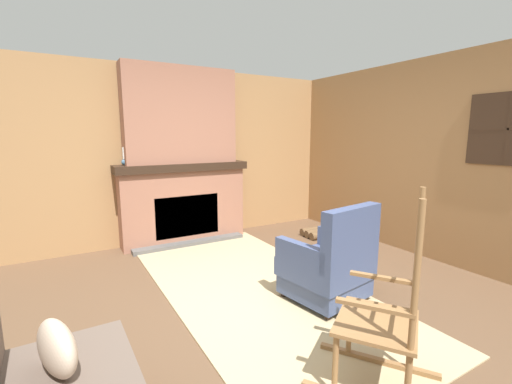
# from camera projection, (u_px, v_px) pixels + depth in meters

# --- Properties ---
(ground_plane) EXTENTS (14.00, 14.00, 0.00)m
(ground_plane) POSITION_uv_depth(u_px,v_px,m) (268.00, 307.00, 3.19)
(ground_plane) COLOR brown
(wood_panel_wall_left) EXTENTS (0.06, 5.61, 2.55)m
(wood_panel_wall_left) POSITION_uv_depth(u_px,v_px,m) (178.00, 156.00, 5.13)
(wood_panel_wall_left) COLOR #9E7247
(wood_panel_wall_left) RESTS_ON ground
(wood_panel_wall_back) EXTENTS (5.61, 0.09, 2.55)m
(wood_panel_wall_back) POSITION_uv_depth(u_px,v_px,m) (442.00, 160.00, 4.22)
(wood_panel_wall_back) COLOR #9E7247
(wood_panel_wall_back) RESTS_ON ground
(fireplace_hearth) EXTENTS (0.54, 1.92, 1.18)m
(fireplace_hearth) POSITION_uv_depth(u_px,v_px,m) (184.00, 203.00, 5.07)
(fireplace_hearth) COLOR #93604C
(fireplace_hearth) RESTS_ON ground
(chimney_breast) EXTENTS (0.29, 1.60, 1.35)m
(chimney_breast) POSITION_uv_depth(u_px,v_px,m) (181.00, 116.00, 4.87)
(chimney_breast) COLOR #93604C
(chimney_breast) RESTS_ON fireplace_hearth
(area_rug) EXTENTS (3.70, 1.76, 0.01)m
(area_rug) POSITION_uv_depth(u_px,v_px,m) (255.00, 287.00, 3.60)
(area_rug) COLOR tan
(area_rug) RESTS_ON ground
(armchair) EXTENTS (0.79, 0.80, 0.97)m
(armchair) POSITION_uv_depth(u_px,v_px,m) (329.00, 266.00, 3.26)
(armchair) COLOR #3D4C75
(armchair) RESTS_ON ground
(rocking_chair) EXTENTS (0.93, 0.84, 1.27)m
(rocking_chair) POSITION_uv_depth(u_px,v_px,m) (384.00, 325.00, 2.12)
(rocking_chair) COLOR olive
(rocking_chair) RESTS_ON ground
(firewood_stack) EXTENTS (0.38, 0.42, 0.12)m
(firewood_stack) POSITION_uv_depth(u_px,v_px,m) (317.00, 233.00, 5.39)
(firewood_stack) COLOR brown
(firewood_stack) RESTS_ON ground
(oil_lamp_vase) EXTENTS (0.10, 0.10, 0.24)m
(oil_lamp_vase) POSITION_uv_depth(u_px,v_px,m) (125.00, 159.00, 4.61)
(oil_lamp_vase) COLOR #47708E
(oil_lamp_vase) RESTS_ON fireplace_hearth
(storage_case) EXTENTS (0.17, 0.24, 0.11)m
(storage_case) POSITION_uv_depth(u_px,v_px,m) (192.00, 159.00, 5.08)
(storage_case) COLOR gray
(storage_case) RESTS_ON fireplace_hearth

